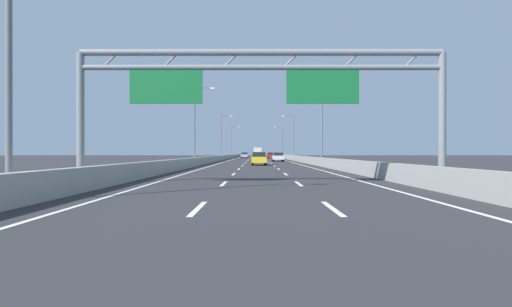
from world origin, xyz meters
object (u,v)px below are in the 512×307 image
at_px(streetlamp_right_distant, 282,140).
at_px(box_truck, 258,152).
at_px(streetlamp_right_far, 293,134).
at_px(yellow_car, 259,159).
at_px(streetlamp_left_far, 222,134).
at_px(streetlamp_left_distant, 232,140).
at_px(red_car, 271,155).
at_px(orange_car, 257,155).
at_px(white_car, 278,157).
at_px(sign_gantry, 258,81).
at_px(black_car, 245,155).
at_px(streetlamp_right_mid, 320,120).
at_px(silver_car, 245,155).
at_px(streetlamp_right_near, 512,23).
at_px(streetlamp_left_mid, 197,120).
at_px(streetlamp_left_near, 17,23).

xyz_separation_m(streetlamp_right_distant, box_truck, (-7.25, 0.63, -3.73)).
relative_size(streetlamp_right_far, yellow_car, 2.16).
height_order(streetlamp_left_far, streetlamp_left_distant, same).
distance_m(streetlamp_left_distant, streetlamp_right_distant, 14.93).
height_order(streetlamp_right_distant, yellow_car, streetlamp_right_distant).
bearing_deg(streetlamp_right_distant, red_car, -100.82).
bearing_deg(orange_car, white_car, -84.25).
bearing_deg(sign_gantry, box_truck, 89.79).
height_order(streetlamp_left_far, black_car, streetlamp_left_far).
height_order(streetlamp_right_mid, black_car, streetlamp_right_mid).
xyz_separation_m(streetlamp_right_distant, silver_car, (-10.84, -13.42, -4.61)).
bearing_deg(streetlamp_right_mid, streetlamp_right_far, 90.00).
relative_size(sign_gantry, yellow_car, 3.95).
xyz_separation_m(sign_gantry, streetlamp_right_near, (7.64, -7.11, 0.55)).
xyz_separation_m(streetlamp_left_mid, streetlamp_right_far, (14.93, 38.41, 0.00)).
distance_m(streetlamp_left_distant, yellow_car, 78.43).
height_order(streetlamp_left_mid, silver_car, streetlamp_left_mid).
bearing_deg(streetlamp_left_near, sign_gantry, 44.29).
bearing_deg(streetlamp_right_mid, silver_car, 99.70).
distance_m(streetlamp_left_mid, streetlamp_right_mid, 14.93).
xyz_separation_m(streetlamp_right_near, streetlamp_left_mid, (-14.93, 38.41, 0.00)).
relative_size(streetlamp_left_mid, white_car, 2.03).
bearing_deg(sign_gantry, black_car, 91.82).
xyz_separation_m(sign_gantry, orange_car, (0.01, 88.03, -4.10)).
distance_m(streetlamp_right_distant, orange_car, 21.99).
bearing_deg(orange_car, yellow_car, -89.73).
relative_size(orange_car, silver_car, 0.97).
distance_m(streetlamp_right_near, streetlamp_left_mid, 41.21).
bearing_deg(black_car, streetlamp_right_near, -84.45).
bearing_deg(red_car, white_car, -89.98).
distance_m(streetlamp_left_near, yellow_car, 38.34).
xyz_separation_m(streetlamp_left_mid, white_car, (10.95, 20.47, -4.62)).
xyz_separation_m(streetlamp_right_distant, orange_car, (-7.63, -20.09, -4.65)).
height_order(white_car, silver_car, silver_car).
distance_m(streetlamp_right_far, orange_car, 20.38).
bearing_deg(streetlamp_right_mid, orange_car, 97.66).
bearing_deg(streetlamp_right_mid, sign_gantry, -103.72).
xyz_separation_m(streetlamp_left_distant, yellow_car, (7.57, -77.93, -4.61)).
height_order(orange_car, black_car, black_car).
height_order(streetlamp_right_near, streetlamp_right_far, same).
bearing_deg(streetlamp_left_mid, streetlamp_left_distant, 90.00).
relative_size(sign_gantry, streetlamp_left_distant, 1.83).
relative_size(sign_gantry, streetlamp_right_far, 1.83).
relative_size(streetlamp_left_distant, white_car, 2.03).
bearing_deg(silver_car, yellow_car, -86.92).
bearing_deg(orange_car, black_car, 100.55).
relative_size(white_car, orange_car, 1.05).
bearing_deg(streetlamp_left_near, orange_car, 85.61).
bearing_deg(box_truck, streetlamp_left_mid, -95.66).
relative_size(red_car, yellow_car, 1.00).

